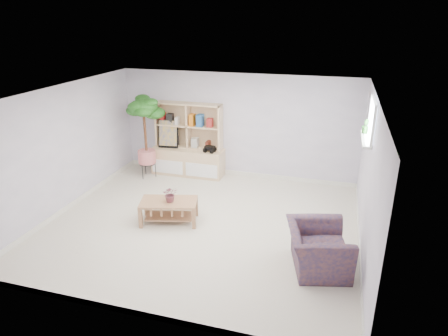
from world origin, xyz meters
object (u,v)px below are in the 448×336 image
(floor_tree, at_px, (146,138))
(armchair, at_px, (318,246))
(coffee_table, at_px, (169,211))
(storage_unit, at_px, (188,140))

(floor_tree, distance_m, armchair, 4.86)
(coffee_table, bearing_deg, storage_unit, 87.55)
(floor_tree, xyz_separation_m, armchair, (4.08, -2.58, -0.58))
(storage_unit, distance_m, coffee_table, 2.46)
(storage_unit, xyz_separation_m, armchair, (3.23, -3.02, -0.48))
(storage_unit, bearing_deg, coffee_table, -77.63)
(storage_unit, relative_size, floor_tree, 0.89)
(storage_unit, height_order, coffee_table, storage_unit)
(coffee_table, height_order, floor_tree, floor_tree)
(coffee_table, relative_size, armchair, 1.01)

